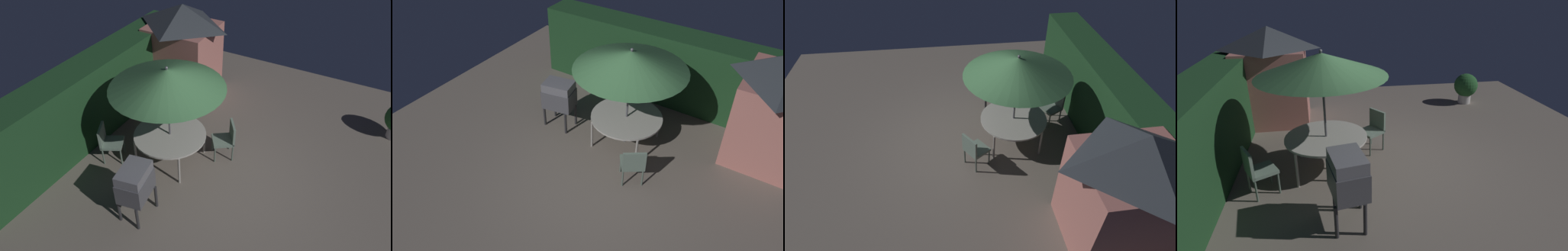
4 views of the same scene
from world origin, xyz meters
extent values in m
plane|color=#6B6056|center=(0.00, 0.00, 0.00)|extent=(11.00, 11.00, 0.00)
cube|color=#193D1E|center=(0.00, 3.50, 0.94)|extent=(6.91, 0.88, 1.88)
cube|color=#B26B60|center=(2.80, 2.58, 0.97)|extent=(1.54, 1.75, 1.94)
pyramid|color=#33383D|center=(2.80, 2.58, 2.22)|extent=(1.64, 1.85, 0.57)
cube|color=brown|center=(2.79, 3.45, 0.76)|extent=(0.64, 0.04, 1.51)
cylinder|color=#B2ADA3|center=(0.02, 1.29, 0.71)|extent=(1.59, 1.59, 0.04)
cylinder|color=gray|center=(-0.54, 0.73, 0.35)|extent=(0.05, 0.05, 0.69)
cylinder|color=gray|center=(0.58, 0.73, 0.35)|extent=(0.05, 0.05, 0.69)
cylinder|color=gray|center=(-0.54, 1.85, 0.35)|extent=(0.05, 0.05, 0.69)
cylinder|color=gray|center=(0.58, 1.85, 0.35)|extent=(0.05, 0.05, 0.69)
cylinder|color=#4C4C51|center=(0.02, 1.29, 1.17)|extent=(0.04, 0.04, 2.34)
cone|color=#2D5633|center=(0.02, 1.29, 2.13)|extent=(2.38, 2.38, 0.41)
sphere|color=#4C4C51|center=(0.02, 1.29, 2.37)|extent=(0.06, 0.06, 0.06)
cube|color=#47474C|center=(-1.62, 1.01, 0.78)|extent=(0.78, 0.62, 0.45)
cube|color=slate|center=(-1.62, 1.01, 1.10)|extent=(0.74, 0.59, 0.20)
cylinder|color=#262628|center=(-1.93, 0.80, 0.28)|extent=(0.06, 0.06, 0.55)
cylinder|color=#262628|center=(-1.31, 0.80, 0.28)|extent=(0.06, 0.06, 0.55)
cylinder|color=#262628|center=(-1.93, 1.22, 0.28)|extent=(0.06, 0.06, 0.55)
cylinder|color=#262628|center=(-1.31, 1.22, 0.28)|extent=(0.06, 0.06, 0.55)
cube|color=slate|center=(0.69, 0.31, 0.45)|extent=(0.64, 0.64, 0.06)
cube|color=slate|center=(0.81, 0.14, 0.68)|extent=(0.41, 0.30, 0.45)
cylinder|color=#516155|center=(0.64, 0.04, 0.23)|extent=(0.04, 0.04, 0.45)
cylinder|color=#516155|center=(0.97, 0.26, 0.23)|extent=(0.04, 0.04, 0.45)
cylinder|color=#516155|center=(0.41, 0.37, 0.23)|extent=(0.04, 0.04, 0.45)
cylinder|color=#516155|center=(0.74, 0.59, 0.23)|extent=(0.04, 0.04, 0.45)
cube|color=slate|center=(-0.59, 2.43, 0.45)|extent=(0.62, 0.62, 0.06)
cube|color=slate|center=(-0.69, 2.62, 0.68)|extent=(0.43, 0.26, 0.45)
cylinder|color=#516155|center=(-0.51, 2.70, 0.23)|extent=(0.04, 0.04, 0.45)
cylinder|color=#516155|center=(-0.86, 2.51, 0.23)|extent=(0.04, 0.04, 0.45)
cylinder|color=#516155|center=(-0.32, 2.35, 0.23)|extent=(0.04, 0.04, 0.45)
cylinder|color=#516155|center=(-0.68, 2.16, 0.23)|extent=(0.04, 0.04, 0.45)
camera|label=1|loc=(-5.23, -2.27, 5.90)|focal=34.29mm
camera|label=2|loc=(2.92, -4.80, 5.81)|focal=34.81mm
camera|label=3|loc=(5.71, -0.24, 5.46)|focal=28.65mm
camera|label=4|loc=(-5.52, 1.27, 3.38)|focal=28.82mm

